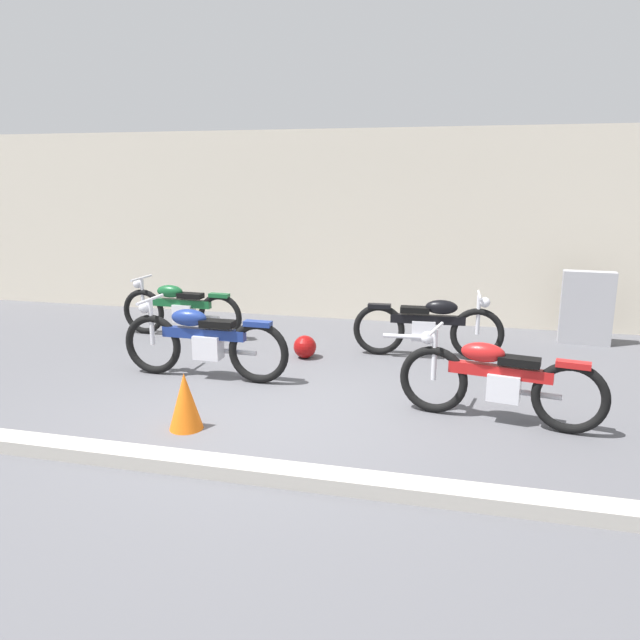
% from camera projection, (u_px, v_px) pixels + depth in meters
% --- Properties ---
extents(ground_plane, '(40.00, 40.00, 0.00)m').
position_uv_depth(ground_plane, '(268.00, 417.00, 6.08)').
color(ground_plane, '#56565B').
extents(building_wall, '(18.00, 0.30, 3.05)m').
position_uv_depth(building_wall, '(354.00, 226.00, 10.00)').
color(building_wall, beige).
rests_on(building_wall, ground_plane).
extents(curb_strip, '(18.00, 0.24, 0.12)m').
position_uv_depth(curb_strip, '(219.00, 467.00, 4.90)').
color(curb_strip, '#B7B2A8').
rests_on(curb_strip, ground_plane).
extents(stone_marker, '(0.71, 0.24, 1.04)m').
position_uv_depth(stone_marker, '(587.00, 308.00, 8.61)').
color(stone_marker, '#9E9EA3').
rests_on(stone_marker, ground_plane).
extents(helmet, '(0.30, 0.30, 0.30)m').
position_uv_depth(helmet, '(305.00, 347.00, 8.01)').
color(helmet, maroon).
rests_on(helmet, ground_plane).
extents(traffic_cone, '(0.32, 0.32, 0.55)m').
position_uv_depth(traffic_cone, '(185.00, 401.00, 5.73)').
color(traffic_cone, orange).
rests_on(traffic_cone, ground_plane).
extents(motorcycle_blue, '(2.07, 0.58, 0.93)m').
position_uv_depth(motorcycle_blue, '(203.00, 341.00, 7.15)').
color(motorcycle_blue, black).
rests_on(motorcycle_blue, ground_plane).
extents(motorcycle_red, '(1.95, 0.60, 0.88)m').
position_uv_depth(motorcycle_red, '(498.00, 380.00, 5.86)').
color(motorcycle_red, black).
rests_on(motorcycle_red, ground_plane).
extents(motorcycle_black, '(1.95, 0.55, 0.88)m').
position_uv_depth(motorcycle_black, '(429.00, 326.00, 7.98)').
color(motorcycle_black, black).
rests_on(motorcycle_black, ground_plane).
extents(motorcycle_green, '(1.94, 0.54, 0.87)m').
position_uv_depth(motorcycle_green, '(180.00, 309.00, 9.03)').
color(motorcycle_green, black).
rests_on(motorcycle_green, ground_plane).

